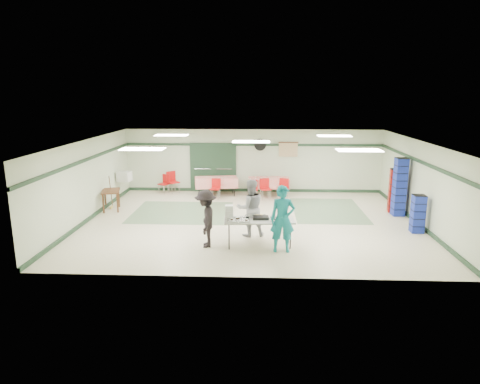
{
  "coord_description": "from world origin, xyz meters",
  "views": [
    {
      "loc": [
        0.27,
        -13.79,
        4.21
      ],
      "look_at": [
        -0.35,
        -0.3,
        1.07
      ],
      "focal_mm": 32.0,
      "sensor_mm": 36.0,
      "label": 1
    }
  ],
  "objects_px": {
    "volunteer_teal": "(283,219)",
    "crate_stack_blue_a": "(400,187)",
    "broom": "(111,192)",
    "chair_c": "(283,187)",
    "chair_d": "(216,186)",
    "chair_a": "(265,187)",
    "dining_table_b": "(216,182)",
    "printer_table": "(111,193)",
    "crate_stack_red": "(395,191)",
    "serving_table": "(259,221)",
    "office_printer": "(124,176)",
    "volunteer_grey": "(250,208)",
    "chair_loose_b": "(165,182)",
    "chair_b": "(253,187)",
    "dining_table_a": "(269,182)",
    "crate_stack_blue_b": "(418,214)",
    "chair_loose_a": "(172,180)",
    "volunteer_dark": "(206,219)"
  },
  "relations": [
    {
      "from": "broom",
      "to": "chair_c",
      "type": "bearing_deg",
      "value": 7.42
    },
    {
      "from": "volunteer_grey",
      "to": "chair_a",
      "type": "relative_size",
      "value": 2.07
    },
    {
      "from": "chair_a",
      "to": "chair_d",
      "type": "relative_size",
      "value": 1.02
    },
    {
      "from": "chair_loose_a",
      "to": "dining_table_a",
      "type": "bearing_deg",
      "value": -46.05
    },
    {
      "from": "dining_table_b",
      "to": "dining_table_a",
      "type": "bearing_deg",
      "value": -9.77
    },
    {
      "from": "serving_table",
      "to": "chair_d",
      "type": "height_order",
      "value": "chair_d"
    },
    {
      "from": "office_printer",
      "to": "crate_stack_red",
      "type": "bearing_deg",
      "value": 0.65
    },
    {
      "from": "crate_stack_red",
      "to": "office_printer",
      "type": "relative_size",
      "value": 3.17
    },
    {
      "from": "volunteer_teal",
      "to": "broom",
      "type": "relative_size",
      "value": 1.49
    },
    {
      "from": "chair_a",
      "to": "chair_loose_b",
      "type": "distance_m",
      "value": 4.36
    },
    {
      "from": "dining_table_b",
      "to": "chair_loose_b",
      "type": "height_order",
      "value": "chair_loose_b"
    },
    {
      "from": "crate_stack_blue_a",
      "to": "office_printer",
      "type": "xyz_separation_m",
      "value": [
        -10.3,
        1.92,
        -0.08
      ]
    },
    {
      "from": "dining_table_b",
      "to": "printer_table",
      "type": "xyz_separation_m",
      "value": [
        -3.63,
        -2.52,
        0.08
      ]
    },
    {
      "from": "chair_a",
      "to": "chair_loose_a",
      "type": "bearing_deg",
      "value": 152.9
    },
    {
      "from": "chair_c",
      "to": "chair_d",
      "type": "bearing_deg",
      "value": -159.17
    },
    {
      "from": "volunteer_dark",
      "to": "broom",
      "type": "xyz_separation_m",
      "value": [
        -4.03,
        3.87,
        -0.17
      ]
    },
    {
      "from": "crate_stack_red",
      "to": "office_printer",
      "type": "xyz_separation_m",
      "value": [
        -10.3,
        1.45,
        0.15
      ]
    },
    {
      "from": "printer_table",
      "to": "volunteer_dark",
      "type": "bearing_deg",
      "value": -57.3
    },
    {
      "from": "crate_stack_red",
      "to": "printer_table",
      "type": "xyz_separation_m",
      "value": [
        -10.3,
        -0.22,
        -0.14
      ]
    },
    {
      "from": "volunteer_teal",
      "to": "crate_stack_blue_a",
      "type": "distance_m",
      "value": 5.62
    },
    {
      "from": "chair_b",
      "to": "crate_stack_red",
      "type": "relative_size",
      "value": 0.49
    },
    {
      "from": "chair_loose_a",
      "to": "crate_stack_red",
      "type": "xyz_separation_m",
      "value": [
        8.62,
        -2.67,
        0.22
      ]
    },
    {
      "from": "volunteer_teal",
      "to": "chair_a",
      "type": "xyz_separation_m",
      "value": [
        -0.4,
        5.88,
        -0.4
      ]
    },
    {
      "from": "chair_loose_b",
      "to": "crate_stack_blue_a",
      "type": "height_order",
      "value": "crate_stack_blue_a"
    },
    {
      "from": "crate_stack_blue_b",
      "to": "chair_a",
      "type": "bearing_deg",
      "value": 138.7
    },
    {
      "from": "volunteer_grey",
      "to": "dining_table_b",
      "type": "xyz_separation_m",
      "value": [
        -1.54,
        5.19,
        -0.3
      ]
    },
    {
      "from": "chair_b",
      "to": "chair_loose_b",
      "type": "xyz_separation_m",
      "value": [
        -3.79,
        0.84,
        0.02
      ]
    },
    {
      "from": "dining_table_b",
      "to": "crate_stack_red",
      "type": "height_order",
      "value": "crate_stack_red"
    },
    {
      "from": "chair_d",
      "to": "chair_b",
      "type": "bearing_deg",
      "value": 7.39
    },
    {
      "from": "serving_table",
      "to": "printer_table",
      "type": "xyz_separation_m",
      "value": [
        -5.43,
        3.48,
        -0.07
      ]
    },
    {
      "from": "chair_loose_a",
      "to": "dining_table_b",
      "type": "bearing_deg",
      "value": -51.7
    },
    {
      "from": "chair_a",
      "to": "broom",
      "type": "bearing_deg",
      "value": -177.2
    },
    {
      "from": "crate_stack_blue_b",
      "to": "chair_loose_a",
      "type": "bearing_deg",
      "value": 149.8
    },
    {
      "from": "serving_table",
      "to": "broom",
      "type": "distance_m",
      "value": 6.65
    },
    {
      "from": "volunteer_teal",
      "to": "chair_loose_b",
      "type": "relative_size",
      "value": 2.26
    },
    {
      "from": "crate_stack_red",
      "to": "chair_a",
      "type": "bearing_deg",
      "value": 159.55
    },
    {
      "from": "chair_b",
      "to": "chair_c",
      "type": "height_order",
      "value": "chair_c"
    },
    {
      "from": "volunteer_teal",
      "to": "volunteer_grey",
      "type": "relative_size",
      "value": 1.05
    },
    {
      "from": "crate_stack_blue_a",
      "to": "serving_table",
      "type": "bearing_deg",
      "value": -146.43
    },
    {
      "from": "volunteer_grey",
      "to": "printer_table",
      "type": "distance_m",
      "value": 5.82
    },
    {
      "from": "dining_table_a",
      "to": "chair_a",
      "type": "xyz_separation_m",
      "value": [
        -0.17,
        -0.57,
        -0.06
      ]
    },
    {
      "from": "chair_c",
      "to": "dining_table_b",
      "type": "bearing_deg",
      "value": -170.8
    },
    {
      "from": "volunteer_grey",
      "to": "crate_stack_red",
      "type": "xyz_separation_m",
      "value": [
        5.13,
        2.88,
        -0.08
      ]
    },
    {
      "from": "broom",
      "to": "chair_a",
      "type": "bearing_deg",
      "value": 9.25
    },
    {
      "from": "crate_stack_blue_b",
      "to": "printer_table",
      "type": "distance_m",
      "value": 10.52
    },
    {
      "from": "dining_table_a",
      "to": "crate_stack_red",
      "type": "height_order",
      "value": "crate_stack_red"
    },
    {
      "from": "serving_table",
      "to": "volunteer_dark",
      "type": "height_order",
      "value": "volunteer_dark"
    },
    {
      "from": "serving_table",
      "to": "crate_stack_red",
      "type": "height_order",
      "value": "crate_stack_red"
    },
    {
      "from": "crate_stack_blue_a",
      "to": "office_printer",
      "type": "bearing_deg",
      "value": 169.45
    },
    {
      "from": "chair_c",
      "to": "chair_d",
      "type": "height_order",
      "value": "chair_c"
    }
  ]
}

